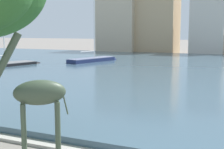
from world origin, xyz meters
name	(u,v)px	position (x,y,z in m)	size (l,w,h in m)	color
harbor_water	(185,71)	(0.00, 28.69, 0.19)	(91.50, 45.33, 0.39)	#3D5666
quay_edge_coping	(63,148)	(0.00, 5.77, 0.06)	(91.50, 0.50, 0.12)	#ADA89E
giraffe_statue	(35,95)	(0.04, 4.27, 2.28)	(2.23, 1.87, 4.47)	#3D4C38
sailboat_black	(7,66)	(-18.84, 23.55, 0.38)	(4.42, 9.73, 7.73)	black
sailboat_navy	(96,61)	(-12.09, 32.22, 0.47)	(3.94, 8.13, 8.74)	navy
townhouse_wide_warehouse	(121,22)	(-17.63, 54.36, 6.10)	(7.66, 8.11, 12.18)	#C6B293
townhouse_corner_house	(156,19)	(-10.75, 55.03, 6.46)	(8.30, 6.72, 12.89)	tan
townhouse_tall_gabled	(208,25)	(-0.94, 53.73, 5.27)	(5.79, 5.46, 10.51)	beige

